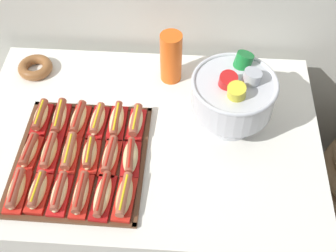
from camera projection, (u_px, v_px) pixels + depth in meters
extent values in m
plane|color=gray|center=(152.00, 222.00, 2.31)|extent=(10.00, 10.00, 0.00)
cube|color=white|center=(149.00, 182.00, 2.00)|extent=(1.35, 0.93, 0.71)
cylinder|color=black|center=(59.00, 158.00, 2.54)|extent=(0.05, 0.05, 0.04)
cylinder|color=black|center=(257.00, 169.00, 2.49)|extent=(0.05, 0.05, 0.04)
cube|color=#56331E|center=(81.00, 159.00, 1.65)|extent=(0.48, 0.53, 0.01)
cube|color=#56331E|center=(66.00, 220.00, 1.48)|extent=(0.48, 0.02, 0.01)
cube|color=#56331E|center=(93.00, 107.00, 1.80)|extent=(0.48, 0.02, 0.01)
cube|color=#56331E|center=(19.00, 154.00, 1.65)|extent=(0.02, 0.53, 0.01)
cube|color=#56331E|center=(143.00, 162.00, 1.63)|extent=(0.02, 0.53, 0.01)
cube|color=red|center=(18.00, 193.00, 1.54)|extent=(0.07, 0.17, 0.02)
ellipsoid|color=tan|center=(16.00, 190.00, 1.53)|extent=(0.05, 0.16, 0.04)
cylinder|color=#9E4C38|center=(16.00, 188.00, 1.52)|extent=(0.04, 0.15, 0.03)
cylinder|color=red|center=(14.00, 186.00, 1.51)|extent=(0.01, 0.13, 0.01)
cube|color=red|center=(39.00, 194.00, 1.54)|extent=(0.07, 0.16, 0.02)
ellipsoid|color=#E0BC7F|center=(38.00, 191.00, 1.52)|extent=(0.06, 0.15, 0.04)
cylinder|color=#9E4C38|center=(37.00, 189.00, 1.51)|extent=(0.04, 0.14, 0.03)
cylinder|color=yellow|center=(36.00, 187.00, 1.50)|extent=(0.01, 0.12, 0.01)
cube|color=red|center=(60.00, 195.00, 1.54)|extent=(0.07, 0.17, 0.02)
ellipsoid|color=beige|center=(59.00, 193.00, 1.52)|extent=(0.05, 0.16, 0.04)
cylinder|color=#9E4C38|center=(59.00, 191.00, 1.51)|extent=(0.03, 0.15, 0.03)
cylinder|color=red|center=(58.00, 189.00, 1.50)|extent=(0.01, 0.12, 0.01)
cube|color=red|center=(82.00, 197.00, 1.53)|extent=(0.06, 0.17, 0.02)
ellipsoid|color=beige|center=(81.00, 194.00, 1.52)|extent=(0.05, 0.16, 0.04)
cylinder|color=brown|center=(80.00, 192.00, 1.51)|extent=(0.03, 0.16, 0.03)
cylinder|color=red|center=(80.00, 190.00, 1.50)|extent=(0.01, 0.13, 0.01)
cube|color=#B21414|center=(103.00, 198.00, 1.53)|extent=(0.08, 0.18, 0.02)
ellipsoid|color=beige|center=(103.00, 195.00, 1.51)|extent=(0.06, 0.17, 0.04)
cylinder|color=brown|center=(102.00, 194.00, 1.51)|extent=(0.04, 0.17, 0.03)
cylinder|color=red|center=(102.00, 192.00, 1.50)|extent=(0.02, 0.15, 0.01)
cube|color=red|center=(125.00, 200.00, 1.53)|extent=(0.07, 0.18, 0.02)
ellipsoid|color=tan|center=(124.00, 196.00, 1.51)|extent=(0.06, 0.16, 0.04)
cylinder|color=#A8563D|center=(124.00, 194.00, 1.50)|extent=(0.04, 0.16, 0.03)
cylinder|color=yellow|center=(124.00, 192.00, 1.49)|extent=(0.02, 0.14, 0.01)
cube|color=red|center=(31.00, 154.00, 1.65)|extent=(0.07, 0.16, 0.02)
ellipsoid|color=#E0BC7F|center=(29.00, 151.00, 1.63)|extent=(0.06, 0.15, 0.04)
cylinder|color=brown|center=(29.00, 149.00, 1.62)|extent=(0.04, 0.14, 0.03)
cylinder|color=red|center=(28.00, 147.00, 1.61)|extent=(0.02, 0.12, 0.01)
cube|color=red|center=(51.00, 155.00, 1.64)|extent=(0.07, 0.17, 0.02)
ellipsoid|color=tan|center=(49.00, 152.00, 1.63)|extent=(0.05, 0.15, 0.04)
cylinder|color=#A8563D|center=(49.00, 150.00, 1.62)|extent=(0.03, 0.15, 0.03)
cylinder|color=red|center=(48.00, 147.00, 1.61)|extent=(0.01, 0.13, 0.01)
cube|color=red|center=(70.00, 156.00, 1.64)|extent=(0.06, 0.17, 0.02)
ellipsoid|color=tan|center=(69.00, 153.00, 1.62)|extent=(0.05, 0.16, 0.04)
cylinder|color=#A8563D|center=(69.00, 151.00, 1.61)|extent=(0.04, 0.15, 0.03)
cylinder|color=yellow|center=(68.00, 148.00, 1.60)|extent=(0.01, 0.13, 0.01)
cube|color=red|center=(91.00, 158.00, 1.64)|extent=(0.07, 0.15, 0.02)
ellipsoid|color=#E0BC7F|center=(90.00, 154.00, 1.62)|extent=(0.05, 0.14, 0.04)
cylinder|color=brown|center=(89.00, 152.00, 1.61)|extent=(0.03, 0.13, 0.03)
cylinder|color=yellow|center=(89.00, 150.00, 1.60)|extent=(0.01, 0.11, 0.01)
cube|color=red|center=(111.00, 159.00, 1.63)|extent=(0.07, 0.17, 0.02)
ellipsoid|color=beige|center=(110.00, 156.00, 1.62)|extent=(0.06, 0.16, 0.04)
cylinder|color=#9E4C38|center=(110.00, 154.00, 1.61)|extent=(0.04, 0.15, 0.03)
cylinder|color=red|center=(109.00, 152.00, 1.60)|extent=(0.02, 0.13, 0.01)
cube|color=#B21414|center=(131.00, 160.00, 1.63)|extent=(0.07, 0.16, 0.02)
ellipsoid|color=#E0BC7F|center=(130.00, 157.00, 1.61)|extent=(0.06, 0.15, 0.04)
cylinder|color=brown|center=(130.00, 155.00, 1.60)|extent=(0.03, 0.15, 0.03)
cylinder|color=red|center=(130.00, 153.00, 1.59)|extent=(0.01, 0.12, 0.01)
cube|color=#B21414|center=(42.00, 120.00, 1.75)|extent=(0.06, 0.16, 0.02)
ellipsoid|color=#E0BC7F|center=(41.00, 116.00, 1.73)|extent=(0.05, 0.15, 0.04)
cylinder|color=brown|center=(40.00, 114.00, 1.72)|extent=(0.03, 0.14, 0.03)
cylinder|color=yellow|center=(39.00, 112.00, 1.71)|extent=(0.01, 0.12, 0.01)
cube|color=red|center=(61.00, 121.00, 1.75)|extent=(0.06, 0.17, 0.02)
ellipsoid|color=beige|center=(59.00, 117.00, 1.73)|extent=(0.05, 0.16, 0.04)
cylinder|color=brown|center=(59.00, 115.00, 1.72)|extent=(0.04, 0.16, 0.03)
cylinder|color=yellow|center=(58.00, 113.00, 1.71)|extent=(0.01, 0.13, 0.01)
cube|color=red|center=(79.00, 122.00, 1.74)|extent=(0.07, 0.16, 0.02)
ellipsoid|color=#E0BC7F|center=(78.00, 119.00, 1.73)|extent=(0.06, 0.15, 0.04)
cylinder|color=brown|center=(78.00, 117.00, 1.72)|extent=(0.04, 0.15, 0.03)
cylinder|color=red|center=(77.00, 114.00, 1.71)|extent=(0.01, 0.13, 0.01)
cube|color=#B21414|center=(98.00, 123.00, 1.74)|extent=(0.07, 0.17, 0.02)
ellipsoid|color=beige|center=(98.00, 120.00, 1.72)|extent=(0.06, 0.15, 0.04)
cylinder|color=#A8563D|center=(97.00, 118.00, 1.72)|extent=(0.04, 0.14, 0.03)
cylinder|color=yellow|center=(97.00, 116.00, 1.70)|extent=(0.02, 0.12, 0.01)
cube|color=#B21414|center=(117.00, 124.00, 1.74)|extent=(0.07, 0.18, 0.02)
ellipsoid|color=beige|center=(117.00, 121.00, 1.72)|extent=(0.05, 0.16, 0.04)
cylinder|color=brown|center=(116.00, 118.00, 1.71)|extent=(0.03, 0.16, 0.03)
cylinder|color=yellow|center=(116.00, 116.00, 1.70)|extent=(0.01, 0.14, 0.01)
cube|color=red|center=(136.00, 125.00, 1.73)|extent=(0.07, 0.16, 0.02)
ellipsoid|color=beige|center=(136.00, 122.00, 1.71)|extent=(0.06, 0.15, 0.04)
cylinder|color=#9E4C38|center=(136.00, 120.00, 1.71)|extent=(0.04, 0.15, 0.03)
cylinder|color=yellow|center=(135.00, 117.00, 1.69)|extent=(0.01, 0.12, 0.01)
cylinder|color=silver|center=(229.00, 119.00, 1.76)|extent=(0.21, 0.21, 0.02)
cone|color=silver|center=(230.00, 112.00, 1.73)|extent=(0.07, 0.07, 0.07)
cylinder|color=silver|center=(233.00, 95.00, 1.65)|extent=(0.31, 0.31, 0.13)
torus|color=silver|center=(235.00, 83.00, 1.60)|extent=(0.32, 0.32, 0.02)
cylinder|color=#B7BCC6|center=(249.00, 85.00, 1.62)|extent=(0.08, 0.07, 0.13)
cylinder|color=#197A33|center=(240.00, 68.00, 1.67)|extent=(0.10, 0.09, 0.15)
cylinder|color=red|center=(226.00, 86.00, 1.61)|extent=(0.10, 0.12, 0.14)
cylinder|color=yellow|center=(236.00, 98.00, 1.57)|extent=(0.08, 0.09, 0.14)
cylinder|color=#EA5B19|center=(171.00, 67.00, 1.88)|extent=(0.09, 0.09, 0.12)
cylinder|color=#EA5B19|center=(171.00, 63.00, 1.86)|extent=(0.09, 0.09, 0.12)
cylinder|color=#EA5B19|center=(171.00, 59.00, 1.84)|extent=(0.09, 0.09, 0.12)
cylinder|color=#EA5B19|center=(171.00, 56.00, 1.82)|extent=(0.09, 0.09, 0.12)
cylinder|color=#EA5B19|center=(171.00, 52.00, 1.81)|extent=(0.09, 0.09, 0.12)
cylinder|color=#EA5B19|center=(171.00, 47.00, 1.79)|extent=(0.09, 0.09, 0.12)
torus|color=brown|center=(35.00, 67.00, 1.93)|extent=(0.15, 0.15, 0.04)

